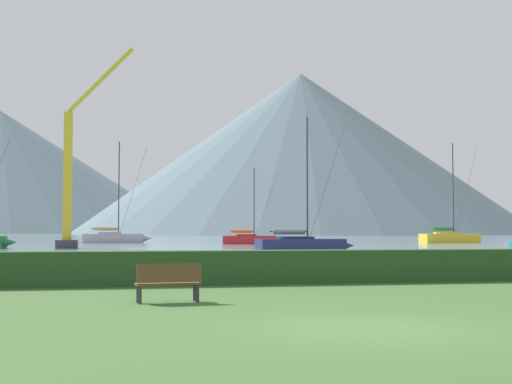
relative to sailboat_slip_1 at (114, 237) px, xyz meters
The scene contains 10 objects.
ground_plane 87.02m from the sailboat_slip_1, 87.32° to the right, with size 1000.00×1000.00×0.00m, color #3D602D.
harbor_water 50.25m from the sailboat_slip_1, 85.36° to the left, with size 320.00×246.00×0.00m, color gray.
hedge_line 76.03m from the sailboat_slip_1, 86.94° to the right, with size 80.00×1.20×1.08m, color #284C23.
sailboat_slip_1 is the anchor object (origin of this frame).
sailboat_slip_2 45.40m from the sailboat_slip_1, ahead, with size 9.13×2.95×13.62m.
sailboat_slip_3 19.65m from the sailboat_slip_1, 32.77° to the right, with size 7.78×3.41×9.53m.
sailboat_slip_5 47.13m from the sailboat_slip_1, 72.76° to the right, with size 7.85×2.72×10.53m.
park_bench_near_path 81.64m from the sailboat_slip_1, 89.34° to the right, with size 1.59×0.64×0.95m.
dock_crane 29.00m from the sailboat_slip_1, 98.56° to the right, with size 7.10×2.00×19.52m.
distant_hill_central_peak 230.84m from the sailboat_slip_1, 68.91° to the left, with size 199.82×199.82×71.76m, color slate.
Camera 1 is at (-4.50, -12.33, 1.75)m, focal length 51.07 mm.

